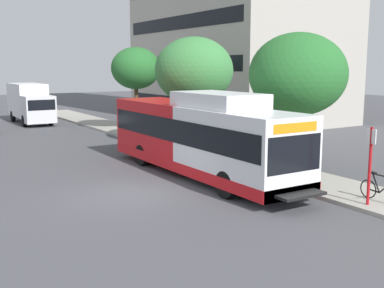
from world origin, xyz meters
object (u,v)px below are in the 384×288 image
(street_tree_far_block, at_px, (136,68))
(box_truck_background, at_px, (30,102))
(transit_bus, at_px, (200,137))
(street_tree_near_stop, at_px, (298,75))
(bus_stop_sign_pole, at_px, (370,160))
(bicycle_parked, at_px, (382,190))
(street_tree_mid_block, at_px, (194,71))

(street_tree_far_block, distance_m, box_truck_background, 11.31)
(transit_bus, distance_m, box_truck_background, 23.72)
(transit_bus, bearing_deg, street_tree_near_stop, -27.14)
(bus_stop_sign_pole, distance_m, street_tree_near_stop, 6.01)
(bus_stop_sign_pole, distance_m, box_truck_background, 30.92)
(transit_bus, height_order, bus_stop_sign_pole, transit_bus)
(box_truck_background, bearing_deg, bicycle_parked, -82.26)
(box_truck_background, bearing_deg, street_tree_far_block, -62.25)
(transit_bus, bearing_deg, street_tree_far_block, 75.23)
(transit_bus, xyz_separation_m, street_tree_near_stop, (3.74, -1.92, 2.63))
(street_tree_far_block, bearing_deg, street_tree_near_stop, -89.80)
(transit_bus, height_order, street_tree_near_stop, street_tree_near_stop)
(bus_stop_sign_pole, xyz_separation_m, street_tree_mid_block, (1.71, 13.52, 2.79))
(bus_stop_sign_pole, bearing_deg, street_tree_near_stop, 72.15)
(street_tree_mid_block, bearing_deg, bicycle_parked, -94.39)
(bus_stop_sign_pole, bearing_deg, box_truck_background, 96.52)
(bus_stop_sign_pole, xyz_separation_m, street_tree_far_block, (1.59, 21.02, 2.88))
(bus_stop_sign_pole, bearing_deg, transit_bus, 106.56)
(box_truck_background, bearing_deg, bus_stop_sign_pole, -83.48)
(transit_bus, distance_m, street_tree_far_block, 14.73)
(street_tree_near_stop, relative_size, street_tree_far_block, 1.02)
(bicycle_parked, distance_m, box_truck_background, 31.06)
(transit_bus, height_order, street_tree_mid_block, street_tree_mid_block)
(transit_bus, relative_size, bus_stop_sign_pole, 4.71)
(bicycle_parked, relative_size, street_tree_near_stop, 0.29)
(street_tree_far_block, bearing_deg, transit_bus, -104.77)
(transit_bus, relative_size, bicycle_parked, 6.96)
(street_tree_near_stop, distance_m, street_tree_mid_block, 8.40)
(bicycle_parked, distance_m, street_tree_near_stop, 6.47)
(transit_bus, xyz_separation_m, street_tree_mid_block, (3.81, 6.48, 2.73))
(bicycle_parked, xyz_separation_m, box_truck_background, (-4.18, 30.76, 1.18))
(street_tree_mid_block, bearing_deg, bus_stop_sign_pole, -97.23)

